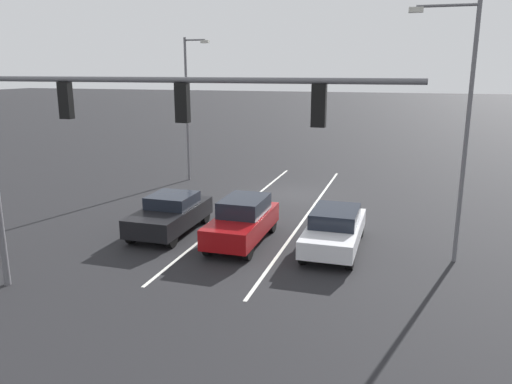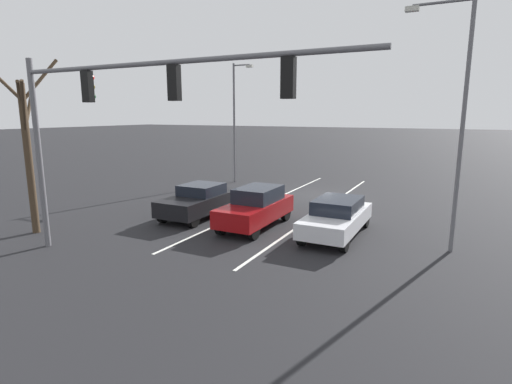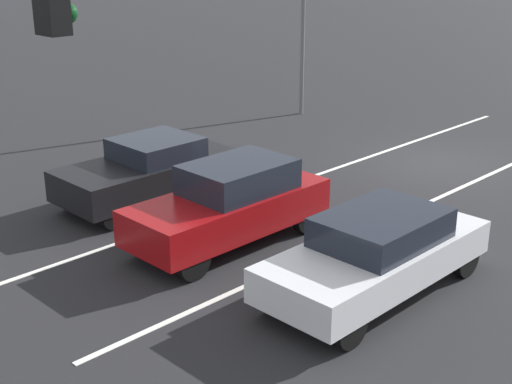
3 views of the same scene
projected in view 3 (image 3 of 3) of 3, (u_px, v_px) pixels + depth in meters
ground_plane at (435, 162)px, 19.83m from camera, size 240.00×240.00×0.00m
lane_stripe_left_divider at (421, 206)px, 16.62m from camera, size 0.12×18.46×0.01m
lane_stripe_center_divider at (316, 175)px, 18.75m from camera, size 0.12×18.46×0.01m
car_silver_leftlane_front at (377, 252)px, 12.37m from camera, size 1.81×4.64×1.47m
car_maroon_midlane_front at (231, 203)px, 14.38m from camera, size 1.71×4.35×1.68m
car_black_rightlane_front at (150, 170)px, 16.71m from camera, size 1.91×4.29×1.50m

